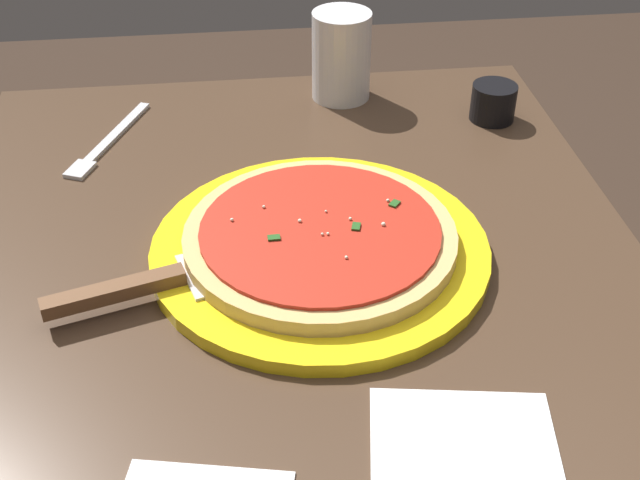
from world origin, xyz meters
TOP-DOWN VIEW (x-y plane):
  - restaurant_table at (0.00, 0.00)m, footprint 0.85×0.71m
  - serving_plate at (0.01, -0.03)m, footprint 0.33×0.33m
  - pizza at (0.01, -0.03)m, footprint 0.27×0.27m
  - pizza_server at (-0.03, 0.13)m, footprint 0.11×0.22m
  - cup_tall_drink at (0.36, -0.10)m, footprint 0.08×0.08m
  - cup_small_sauce at (0.27, -0.28)m, footprint 0.06×0.06m
  - napkin_folded_right at (-0.25, -0.11)m, footprint 0.15×0.16m
  - fork at (0.26, 0.20)m, footprint 0.18×0.09m

SIDE VIEW (x-z plane):
  - restaurant_table at x=0.00m, z-range 0.21..0.99m
  - napkin_folded_right at x=-0.25m, z-range 0.78..0.78m
  - fork at x=0.26m, z-range 0.78..0.78m
  - serving_plate at x=0.01m, z-range 0.78..0.79m
  - pizza_server at x=-0.03m, z-range 0.79..0.81m
  - cup_small_sauce at x=0.27m, z-range 0.78..0.82m
  - pizza at x=0.01m, z-range 0.79..0.81m
  - cup_tall_drink at x=0.36m, z-range 0.78..0.89m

